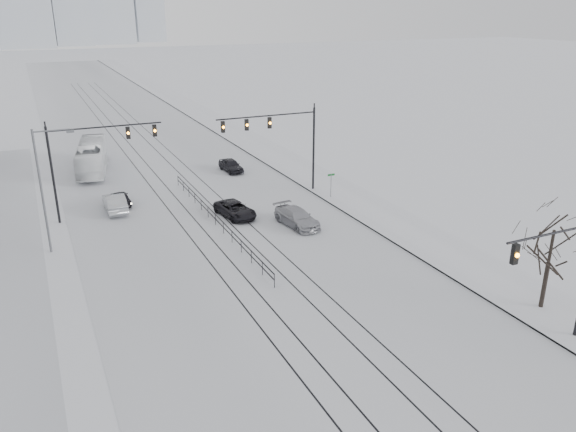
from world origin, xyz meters
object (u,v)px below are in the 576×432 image
(sedan_nb_front, at_px, (235,210))
(box_truck, at_px, (92,157))
(traffic_mast_near, at_px, (568,266))
(sedan_sb_outer, at_px, (115,203))
(sedan_sb_inner, at_px, (120,198))
(sedan_nb_right, at_px, (297,218))
(sedan_nb_far, at_px, (231,166))
(bare_tree, at_px, (553,239))

(sedan_nb_front, height_order, box_truck, box_truck)
(traffic_mast_near, xyz_separation_m, sedan_sb_outer, (-17.66, 30.92, -3.79))
(sedan_sb_outer, bearing_deg, sedan_sb_inner, -115.49)
(sedan_nb_front, bearing_deg, sedan_nb_right, -56.24)
(traffic_mast_near, distance_m, sedan_nb_right, 22.01)
(traffic_mast_near, bearing_deg, sedan_nb_far, 96.41)
(sedan_nb_right, relative_size, box_truck, 0.43)
(sedan_sb_inner, xyz_separation_m, box_truck, (-0.86, 12.55, 0.96))
(sedan_nb_front, bearing_deg, box_truck, 105.57)
(bare_tree, height_order, sedan_nb_far, bare_tree)
(bare_tree, bearing_deg, sedan_sb_inner, 123.38)
(sedan_sb_outer, distance_m, box_truck, 14.04)
(sedan_sb_outer, relative_size, sedan_nb_front, 1.02)
(sedan_sb_inner, xyz_separation_m, sedan_sb_outer, (-0.71, -1.47, 0.14))
(sedan_sb_outer, height_order, sedan_nb_front, sedan_sb_outer)
(sedan_nb_right, bearing_deg, sedan_sb_inner, 129.69)
(bare_tree, bearing_deg, traffic_mast_near, -128.76)
(bare_tree, relative_size, sedan_sb_outer, 1.31)
(sedan_nb_right, bearing_deg, bare_tree, -75.64)
(bare_tree, xyz_separation_m, sedan_sb_outer, (-20.07, 27.92, -3.72))
(bare_tree, distance_m, sedan_nb_right, 19.87)
(sedan_sb_inner, xyz_separation_m, sedan_nb_far, (12.62, 6.13, 0.05))
(traffic_mast_near, xyz_separation_m, bare_tree, (2.41, 3.00, -0.07))
(bare_tree, bearing_deg, box_truck, 115.75)
(bare_tree, xyz_separation_m, sedan_nb_front, (-11.06, 22.21, -3.85))
(traffic_mast_near, distance_m, bare_tree, 3.85)
(sedan_sb_inner, relative_size, sedan_nb_front, 0.81)
(box_truck, bearing_deg, sedan_nb_front, 124.70)
(traffic_mast_near, height_order, sedan_sb_inner, traffic_mast_near)
(sedan_sb_inner, bearing_deg, sedan_nb_right, 136.04)
(sedan_nb_far, bearing_deg, sedan_nb_right, -95.63)
(traffic_mast_near, relative_size, sedan_sb_outer, 1.50)
(traffic_mast_near, bearing_deg, sedan_nb_front, 108.94)
(sedan_nb_far, height_order, box_truck, box_truck)
(bare_tree, xyz_separation_m, sedan_sb_inner, (-19.36, 29.39, -3.86))
(sedan_sb_outer, height_order, sedan_nb_right, sedan_sb_outer)
(sedan_nb_front, bearing_deg, sedan_sb_outer, 138.26)
(sedan_nb_front, distance_m, box_truck, 21.77)
(sedan_sb_inner, bearing_deg, sedan_nb_front, 138.08)
(traffic_mast_near, distance_m, sedan_nb_front, 26.94)
(sedan_nb_right, distance_m, sedan_nb_far, 17.40)
(traffic_mast_near, distance_m, sedan_sb_outer, 35.81)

